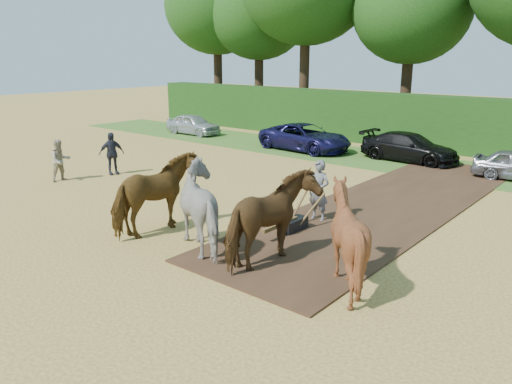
{
  "coord_description": "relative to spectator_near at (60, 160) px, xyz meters",
  "views": [
    {
      "loc": [
        8.71,
        -9.16,
        5.16
      ],
      "look_at": [
        -0.04,
        1.32,
        1.4
      ],
      "focal_mm": 35.0,
      "sensor_mm": 36.0,
      "label": 1
    }
  ],
  "objects": [
    {
      "name": "spectator_near",
      "position": [
        0.0,
        0.0,
        0.0
      ],
      "size": [
        0.78,
        0.94,
        1.76
      ],
      "primitive_type": "imported",
      "rotation": [
        0.0,
        0.0,
        1.43
      ],
      "color": "beige",
      "rests_on": "ground"
    },
    {
      "name": "hedgerow",
      "position": [
        10.76,
        17.17,
        0.62
      ],
      "size": [
        46.0,
        1.6,
        3.0
      ],
      "primitive_type": "cube",
      "color": "#14380F",
      "rests_on": "ground"
    },
    {
      "name": "grass_verge",
      "position": [
        10.76,
        12.67,
        -0.86
      ],
      "size": [
        50.0,
        5.0,
        0.03
      ],
      "primitive_type": "cube",
      "color": "#38601E",
      "rests_on": "ground"
    },
    {
      "name": "earth_strip",
      "position": [
        12.26,
        5.67,
        -0.85
      ],
      "size": [
        4.5,
        17.0,
        0.05
      ],
      "primitive_type": "cube",
      "color": "#472D1C",
      "rests_on": "ground"
    },
    {
      "name": "spectator_far",
      "position": [
        0.63,
        2.09,
        0.06
      ],
      "size": [
        0.8,
        1.19,
        1.88
      ],
      "primitive_type": "imported",
      "rotation": [
        0.0,
        0.0,
        1.24
      ],
      "color": "#242630",
      "rests_on": "ground"
    },
    {
      "name": "parked_cars",
      "position": [
        11.9,
        12.62,
        -0.17
      ],
      "size": [
        35.95,
        3.49,
        1.48
      ],
      "color": "silver",
      "rests_on": "ground"
    },
    {
      "name": "plough_team",
      "position": [
        11.23,
        -1.19,
        0.29
      ],
      "size": [
        7.67,
        5.67,
        2.36
      ],
      "color": "brown",
      "rests_on": "ground"
    },
    {
      "name": "ground",
      "position": [
        10.76,
        -1.33,
        -0.88
      ],
      "size": [
        120.0,
        120.0,
        0.0
      ],
      "primitive_type": "plane",
      "color": "gold",
      "rests_on": "ground"
    }
  ]
}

